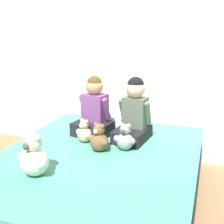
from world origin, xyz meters
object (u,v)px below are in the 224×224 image
Objects in this scene: bed at (98,179)px; teddy_bear_held_by_right_child at (125,139)px; child_on_right at (134,113)px; teddy_bear_at_foot_of_bed at (34,158)px; teddy_bear_held_by_left_child at (84,132)px; child_on_left at (94,111)px; teddy_bear_between_children at (99,139)px; pillow_at_headboard at (126,120)px.

bed is 7.99× the size of teddy_bear_held_by_right_child.
child_on_right is 1.84× the size of teddy_bear_at_foot_of_bed.
teddy_bear_held_by_left_child is 0.92× the size of teddy_bear_held_by_right_child.
teddy_bear_held_by_left_child is (-0.01, -0.22, -0.15)m from child_on_left.
child_on_left is 0.43m from teddy_bear_between_children.
pillow_at_headboard is at bearing 90.00° from bed.
teddy_bear_held_by_right_child is at bearing 43.40° from bed.
child_on_right reaches higher than teddy_bear_at_foot_of_bed.
teddy_bear_between_children is (-0.21, -0.10, 0.00)m from teddy_bear_held_by_right_child.
child_on_right is 1.06m from teddy_bear_at_foot_of_bed.
teddy_bear_between_children is at bearing -112.48° from child_on_right.
teddy_bear_held_by_right_child is (0.19, 0.18, 0.34)m from bed.
teddy_bear_held_by_right_child reaches higher than pillow_at_headboard.
teddy_bear_at_foot_of_bed is (-0.50, -0.93, -0.12)m from child_on_right.
teddy_bear_held_by_right_child is at bearing 47.26° from teddy_bear_between_children.
bed is at bearing 74.06° from teddy_bear_at_foot_of_bed.
child_on_right reaches higher than pillow_at_headboard.
teddy_bear_held_by_left_child reaches higher than bed.
pillow_at_headboard is at bearing 110.11° from teddy_bear_between_children.
pillow_at_headboard is at bearing 111.86° from teddy_bear_held_by_right_child.
child_on_right is 0.47m from pillow_at_headboard.
teddy_bear_between_children is 0.51× the size of pillow_at_headboard.
teddy_bear_held_by_left_child is at bearing 100.28° from teddy_bear_at_foot_of_bed.
teddy_bear_held_by_left_child is 0.69× the size of teddy_bear_at_foot_of_bed.
teddy_bear_held_by_right_child is 0.75× the size of teddy_bear_at_foot_of_bed.
bed is 0.70m from child_on_right.
bed is at bearing -20.82° from teddy_bear_held_by_left_child.
child_on_left is at bearing 140.76° from teddy_bear_between_children.
teddy_bear_between_children is at bearing -91.47° from pillow_at_headboard.
child_on_left reaches higher than teddy_bear_held_by_right_child.
child_on_right is at bearing 78.41° from teddy_bear_at_foot_of_bed.
pillow_at_headboard is at bearing 124.82° from child_on_right.
teddy_bear_held_by_left_child is at bearing 179.80° from teddy_bear_held_by_right_child.
teddy_bear_at_foot_of_bed is 0.65× the size of pillow_at_headboard.
teddy_bear_at_foot_of_bed reaches higher than teddy_bear_held_by_left_child.
teddy_bear_between_children is at bearing -148.82° from teddy_bear_held_by_right_child.
teddy_bear_at_foot_of_bed is at bearing -73.10° from teddy_bear_held_by_left_child.
teddy_bear_held_by_right_child reaches higher than teddy_bear_held_by_left_child.
teddy_bear_between_children is 0.62m from teddy_bear_at_foot_of_bed.
child_on_right is at bearing 11.89° from child_on_left.
teddy_bear_held_by_right_child is (-0.00, -0.27, -0.16)m from child_on_right.
pillow_at_headboard is at bearing 70.52° from child_on_left.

